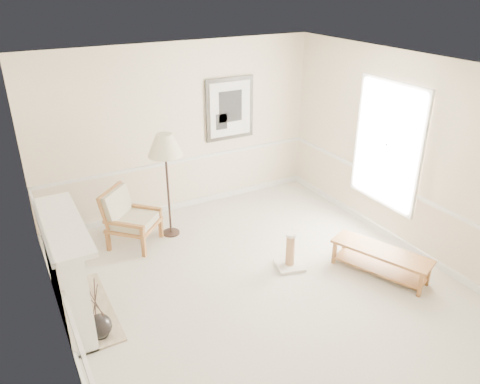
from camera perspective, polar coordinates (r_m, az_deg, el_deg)
name	(u,v)px	position (r m, az deg, el deg)	size (l,w,h in m)	color
ground	(261,286)	(6.50, 2.59, -11.42)	(5.50, 5.50, 0.00)	silver
room	(270,154)	(5.72, 3.74, 4.59)	(5.04, 5.54, 2.92)	beige
fireplace	(67,273)	(6.00, -20.32, -9.22)	(0.64, 1.64, 1.31)	white
floor_vase	(100,327)	(5.87, -16.74, -15.45)	(0.29, 0.29, 0.84)	black
armchair	(127,215)	(7.41, -13.59, -2.80)	(0.99, 0.99, 0.90)	olive
floor_lamp	(165,148)	(7.14, -9.13, 5.34)	(0.56, 0.56, 1.70)	black
bench	(380,258)	(6.88, 16.75, -7.70)	(0.91, 1.42, 0.39)	olive
scratching_post	(290,257)	(6.82, 6.10, -7.83)	(0.48, 0.48, 0.55)	white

